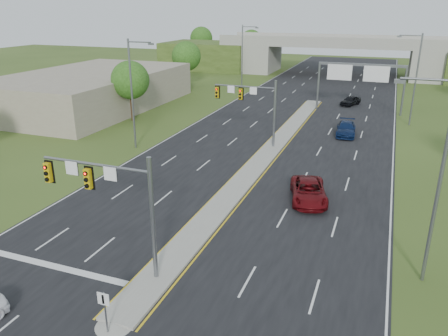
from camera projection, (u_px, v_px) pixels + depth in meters
ground at (157, 279)px, 23.70m from camera, size 240.00×240.00×0.00m
road at (293, 125)px, 54.40m from camera, size 24.00×160.00×0.02m
median at (268, 152)px, 43.84m from camera, size 2.00×54.00×0.16m
median_nose at (114, 324)px, 20.16m from camera, size 2.00×2.00×0.16m
lane_markings at (277, 137)px, 49.25m from camera, size 23.72×160.00×0.01m
signal_mast_near at (113, 194)px, 22.74m from camera, size 6.62×0.60×7.00m
signal_mast_far at (253, 102)px, 44.66m from camera, size 6.62×0.60×7.00m
keep_right_sign at (104, 306)px, 19.20m from camera, size 0.60×0.13×2.20m
sign_gantry at (360, 74)px, 59.07m from camera, size 11.58×0.44×6.67m
overpass at (339, 58)px, 92.63m from camera, size 80.00×14.00×8.10m
lightpole_l_mid at (133, 89)px, 43.51m from camera, size 2.85×0.25×11.00m
lightpole_l_far at (243, 55)px, 74.21m from camera, size 2.85×0.25×11.00m
lightpole_r_near at (437, 174)px, 21.56m from camera, size 2.85×0.25×11.00m
lightpole_r_far at (415, 76)px, 52.26m from camera, size 2.85×0.25×11.00m
tree_l_near at (130, 80)px, 54.82m from camera, size 4.80×4.80×7.60m
tree_l_mid at (186, 56)px, 77.96m from camera, size 5.20×5.20×8.12m
tree_back_a at (201, 38)px, 116.68m from camera, size 6.00×6.00×8.85m
tree_back_b at (251, 41)px, 112.16m from camera, size 5.60×5.60×8.32m
commercial_building at (91, 90)px, 63.44m from camera, size 18.00×30.00×5.00m
car_far_a at (309, 191)px, 32.95m from camera, size 3.83×5.95×1.52m
car_far_b at (346, 129)px, 49.82m from camera, size 2.40×5.23×1.48m
car_far_c at (351, 101)px, 64.92m from camera, size 3.08×4.38×1.38m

